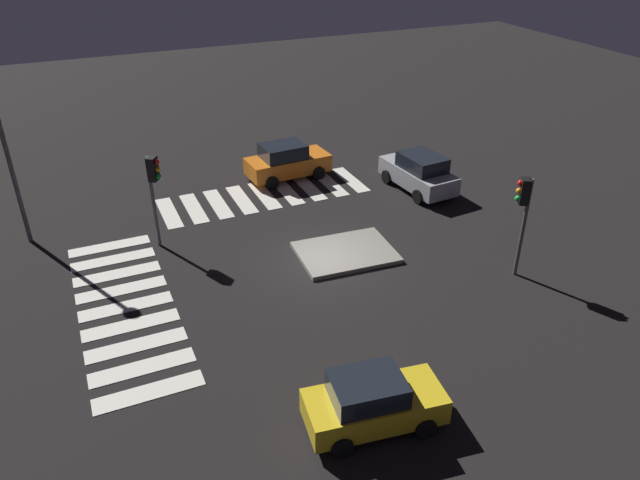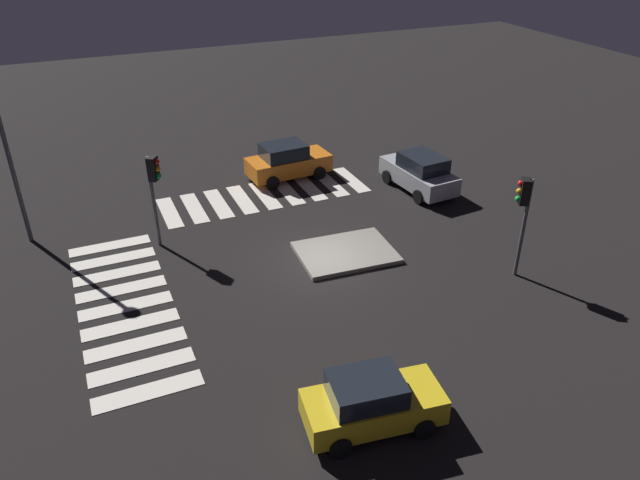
# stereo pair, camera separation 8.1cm
# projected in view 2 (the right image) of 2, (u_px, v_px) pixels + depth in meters

# --- Properties ---
(ground_plane) EXTENTS (80.00, 80.00, 0.00)m
(ground_plane) POSITION_uv_depth(u_px,v_px,m) (320.00, 262.00, 23.88)
(ground_plane) COLOR black
(traffic_island) EXTENTS (3.97, 3.08, 0.18)m
(traffic_island) POSITION_uv_depth(u_px,v_px,m) (346.00, 253.00, 24.33)
(traffic_island) COLOR gray
(traffic_island) RESTS_ON ground
(car_yellow) EXTENTS (3.95, 2.17, 1.65)m
(car_yellow) POSITION_uv_depth(u_px,v_px,m) (371.00, 402.00, 16.15)
(car_yellow) COLOR gold
(car_yellow) RESTS_ON ground
(car_silver) EXTENTS (2.29, 4.39, 1.86)m
(car_silver) POSITION_uv_depth(u_px,v_px,m) (419.00, 173.00, 29.30)
(car_silver) COLOR #9EA0A5
(car_silver) RESTS_ON ground
(car_orange) EXTENTS (4.31, 2.20, 1.83)m
(car_orange) POSITION_uv_depth(u_px,v_px,m) (287.00, 161.00, 30.57)
(car_orange) COLOR orange
(car_orange) RESTS_ON ground
(traffic_light_west) EXTENTS (0.53, 0.54, 3.95)m
(traffic_light_west) POSITION_uv_depth(u_px,v_px,m) (524.00, 204.00, 21.62)
(traffic_light_west) COLOR #47474C
(traffic_light_west) RESTS_ON ground
(traffic_light_east) EXTENTS (0.53, 0.54, 3.90)m
(traffic_light_east) POSITION_uv_depth(u_px,v_px,m) (154.00, 180.00, 23.55)
(traffic_light_east) COLOR #47474C
(traffic_light_east) RESTS_ON ground
(street_lamp) EXTENTS (0.56, 0.56, 7.49)m
(street_lamp) POSITION_uv_depth(u_px,v_px,m) (0.00, 123.00, 22.83)
(street_lamp) COLOR #47474C
(street_lamp) RESTS_ON ground
(crosswalk_near) EXTENTS (9.90, 3.20, 0.02)m
(crosswalk_near) POSITION_uv_depth(u_px,v_px,m) (265.00, 195.00, 29.17)
(crosswalk_near) COLOR silver
(crosswalk_near) RESTS_ON ground
(crosswalk_side) EXTENTS (3.20, 9.90, 0.02)m
(crosswalk_side) POSITION_uv_depth(u_px,v_px,m) (126.00, 306.00, 21.29)
(crosswalk_side) COLOR silver
(crosswalk_side) RESTS_ON ground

